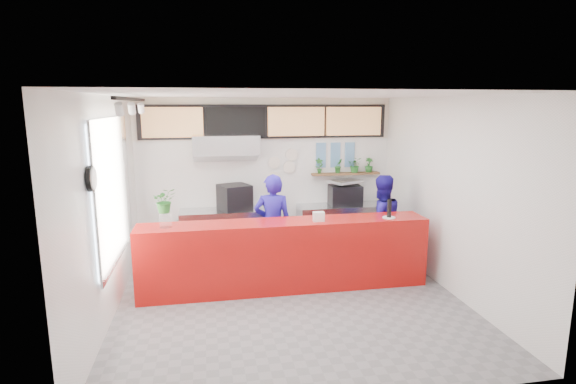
# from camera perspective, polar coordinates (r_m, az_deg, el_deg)

# --- Properties ---
(floor) EXTENTS (5.00, 5.00, 0.00)m
(floor) POSITION_cam_1_polar(r_m,az_deg,el_deg) (6.94, 0.24, -13.39)
(floor) COLOR slate
(floor) RESTS_ON ground
(ceiling) EXTENTS (5.00, 5.00, 0.00)m
(ceiling) POSITION_cam_1_polar(r_m,az_deg,el_deg) (6.32, 0.27, 12.21)
(ceiling) COLOR silver
(wall_back) EXTENTS (5.00, 0.00, 5.00)m
(wall_back) POSITION_cam_1_polar(r_m,az_deg,el_deg) (8.90, -2.74, 2.16)
(wall_back) COLOR white
(wall_back) RESTS_ON ground
(wall_left) EXTENTS (0.00, 5.00, 5.00)m
(wall_left) POSITION_cam_1_polar(r_m,az_deg,el_deg) (6.50, -21.97, -1.96)
(wall_left) COLOR white
(wall_left) RESTS_ON ground
(wall_right) EXTENTS (0.00, 5.00, 5.00)m
(wall_right) POSITION_cam_1_polar(r_m,az_deg,el_deg) (7.35, 19.79, -0.38)
(wall_right) COLOR white
(wall_right) RESTS_ON ground
(service_counter) EXTENTS (4.50, 0.60, 1.10)m
(service_counter) POSITION_cam_1_polar(r_m,az_deg,el_deg) (7.10, -0.36, -8.03)
(service_counter) COLOR #AA0F0C
(service_counter) RESTS_ON ground
(cream_band) EXTENTS (5.00, 0.02, 0.80)m
(cream_band) POSITION_cam_1_polar(r_m,az_deg,el_deg) (8.79, -2.80, 9.25)
(cream_band) COLOR beige
(cream_band) RESTS_ON wall_back
(prep_bench) EXTENTS (1.80, 0.60, 0.90)m
(prep_bench) POSITION_cam_1_polar(r_m,az_deg,el_deg) (8.76, -7.62, -5.11)
(prep_bench) COLOR #B2B5BA
(prep_bench) RESTS_ON ground
(panini_oven) EXTENTS (0.69, 0.69, 0.48)m
(panini_oven) POSITION_cam_1_polar(r_m,az_deg,el_deg) (8.60, -6.81, -0.66)
(panini_oven) COLOR black
(panini_oven) RESTS_ON prep_bench
(extraction_hood) EXTENTS (1.20, 0.70, 0.35)m
(extraction_hood) POSITION_cam_1_polar(r_m,az_deg,el_deg) (8.40, -7.90, 6.01)
(extraction_hood) COLOR #B2B5BA
(extraction_hood) RESTS_ON ceiling
(hood_lip) EXTENTS (1.20, 0.69, 0.31)m
(hood_lip) POSITION_cam_1_polar(r_m,az_deg,el_deg) (8.42, -7.86, 4.65)
(hood_lip) COLOR #B2B5BA
(hood_lip) RESTS_ON ceiling
(right_bench) EXTENTS (1.80, 0.60, 0.90)m
(right_bench) POSITION_cam_1_polar(r_m,az_deg,el_deg) (9.15, 6.95, -4.39)
(right_bench) COLOR #B2B5BA
(right_bench) RESTS_ON ground
(espresso_machine) EXTENTS (0.63, 0.46, 0.40)m
(espresso_machine) POSITION_cam_1_polar(r_m,az_deg,el_deg) (9.01, 7.26, -0.40)
(espresso_machine) COLOR black
(espresso_machine) RESTS_ON right_bench
(espresso_tray) EXTENTS (0.71, 0.62, 0.05)m
(espresso_tray) POSITION_cam_1_polar(r_m,az_deg,el_deg) (8.96, 7.31, 1.35)
(espresso_tray) COLOR #B6B7BE
(espresso_tray) RESTS_ON espresso_machine
(herb_shelf) EXTENTS (1.40, 0.18, 0.04)m
(herb_shelf) POSITION_cam_1_polar(r_m,az_deg,el_deg) (9.15, 7.33, 2.33)
(herb_shelf) COLOR brown
(herb_shelf) RESTS_ON wall_back
(menu_board_far_left) EXTENTS (1.10, 0.10, 0.55)m
(menu_board_far_left) POSITION_cam_1_polar(r_m,az_deg,el_deg) (8.62, -14.44, 8.56)
(menu_board_far_left) COLOR tan
(menu_board_far_left) RESTS_ON wall_back
(menu_board_mid_left) EXTENTS (1.10, 0.10, 0.55)m
(menu_board_mid_left) POSITION_cam_1_polar(r_m,az_deg,el_deg) (8.62, -6.63, 8.83)
(menu_board_mid_left) COLOR black
(menu_board_mid_left) RESTS_ON wall_back
(menu_board_mid_right) EXTENTS (1.10, 0.10, 0.55)m
(menu_board_mid_right) POSITION_cam_1_polar(r_m,az_deg,el_deg) (8.77, 1.04, 8.94)
(menu_board_mid_right) COLOR tan
(menu_board_mid_right) RESTS_ON wall_back
(menu_board_far_right) EXTENTS (1.10, 0.10, 0.55)m
(menu_board_far_right) POSITION_cam_1_polar(r_m,az_deg,el_deg) (9.08, 8.32, 8.89)
(menu_board_far_right) COLOR tan
(menu_board_far_right) RESTS_ON wall_back
(soffit) EXTENTS (4.80, 0.04, 0.65)m
(soffit) POSITION_cam_1_polar(r_m,az_deg,el_deg) (8.76, -2.77, 8.92)
(soffit) COLOR black
(soffit) RESTS_ON wall_back
(window_pane) EXTENTS (0.04, 2.20, 1.90)m
(window_pane) POSITION_cam_1_polar(r_m,az_deg,el_deg) (6.74, -21.35, 0.27)
(window_pane) COLOR silver
(window_pane) RESTS_ON wall_left
(window_frame) EXTENTS (0.03, 2.30, 2.00)m
(window_frame) POSITION_cam_1_polar(r_m,az_deg,el_deg) (6.74, -21.19, 0.28)
(window_frame) COLOR #B2B5BA
(window_frame) RESTS_ON wall_left
(wall_clock_rim) EXTENTS (0.05, 0.30, 0.30)m
(wall_clock_rim) POSITION_cam_1_polar(r_m,az_deg,el_deg) (5.53, -23.78, 1.56)
(wall_clock_rim) COLOR black
(wall_clock_rim) RESTS_ON wall_left
(wall_clock_face) EXTENTS (0.02, 0.26, 0.26)m
(wall_clock_face) POSITION_cam_1_polar(r_m,az_deg,el_deg) (5.52, -23.47, 1.57)
(wall_clock_face) COLOR white
(wall_clock_face) RESTS_ON wall_left
(track_rail) EXTENTS (0.05, 2.40, 0.04)m
(track_rail) POSITION_cam_1_polar(r_m,az_deg,el_deg) (6.28, -19.29, 11.07)
(track_rail) COLOR black
(track_rail) RESTS_ON ceiling
(dec_plate_a) EXTENTS (0.24, 0.03, 0.24)m
(dec_plate_a) POSITION_cam_1_polar(r_m,az_deg,el_deg) (8.85, -1.76, 3.75)
(dec_plate_a) COLOR silver
(dec_plate_a) RESTS_ON wall_back
(dec_plate_b) EXTENTS (0.24, 0.03, 0.24)m
(dec_plate_b) POSITION_cam_1_polar(r_m,az_deg,el_deg) (8.92, 0.15, 3.16)
(dec_plate_b) COLOR silver
(dec_plate_b) RESTS_ON wall_back
(dec_plate_c) EXTENTS (0.24, 0.03, 0.24)m
(dec_plate_c) POSITION_cam_1_polar(r_m,az_deg,el_deg) (8.90, -1.75, 1.84)
(dec_plate_c) COLOR silver
(dec_plate_c) RESTS_ON wall_back
(dec_plate_d) EXTENTS (0.24, 0.03, 0.24)m
(dec_plate_d) POSITION_cam_1_polar(r_m,az_deg,el_deg) (8.90, 0.47, 4.77)
(dec_plate_d) COLOR silver
(dec_plate_d) RESTS_ON wall_back
(photo_frame_a) EXTENTS (0.20, 0.02, 0.25)m
(photo_frame_a) POSITION_cam_1_polar(r_m,az_deg,el_deg) (9.03, 4.21, 5.47)
(photo_frame_a) COLOR #598CBF
(photo_frame_a) RESTS_ON wall_back
(photo_frame_b) EXTENTS (0.20, 0.02, 0.25)m
(photo_frame_b) POSITION_cam_1_polar(r_m,az_deg,el_deg) (9.11, 6.05, 5.48)
(photo_frame_b) COLOR #598CBF
(photo_frame_b) RESTS_ON wall_back
(photo_frame_c) EXTENTS (0.20, 0.02, 0.25)m
(photo_frame_c) POSITION_cam_1_polar(r_m,az_deg,el_deg) (9.20, 7.85, 5.50)
(photo_frame_c) COLOR #598CBF
(photo_frame_c) RESTS_ON wall_back
(photo_frame_d) EXTENTS (0.20, 0.02, 0.25)m
(photo_frame_d) POSITION_cam_1_polar(r_m,az_deg,el_deg) (9.05, 4.19, 3.89)
(photo_frame_d) COLOR #598CBF
(photo_frame_d) RESTS_ON wall_back
(photo_frame_e) EXTENTS (0.20, 0.02, 0.25)m
(photo_frame_e) POSITION_cam_1_polar(r_m,az_deg,el_deg) (9.13, 6.02, 3.92)
(photo_frame_e) COLOR #598CBF
(photo_frame_e) RESTS_ON wall_back
(photo_frame_f) EXTENTS (0.20, 0.02, 0.25)m
(photo_frame_f) POSITION_cam_1_polar(r_m,az_deg,el_deg) (9.22, 7.81, 3.95)
(photo_frame_f) COLOR #598CBF
(photo_frame_f) RESTS_ON wall_back
(staff_center) EXTENTS (0.70, 0.53, 1.74)m
(staff_center) POSITION_cam_1_polar(r_m,az_deg,el_deg) (7.61, -1.94, -4.21)
(staff_center) COLOR #1F148F
(staff_center) RESTS_ON ground
(staff_right) EXTENTS (0.87, 0.71, 1.68)m
(staff_right) POSITION_cam_1_polar(r_m,az_deg,el_deg) (8.10, 11.66, -3.74)
(staff_right) COLOR #1F148F
(staff_right) RESTS_ON ground
(herb_a) EXTENTS (0.17, 0.13, 0.31)m
(herb_a) POSITION_cam_1_polar(r_m,az_deg,el_deg) (8.97, 3.99, 3.35)
(herb_a) COLOR #246825
(herb_a) RESTS_ON herb_shelf
(herb_b) EXTENTS (0.19, 0.17, 0.29)m
(herb_b) POSITION_cam_1_polar(r_m,az_deg,el_deg) (9.08, 6.43, 3.34)
(herb_b) COLOR #246825
(herb_b) RESTS_ON herb_shelf
(herb_c) EXTENTS (0.34, 0.31, 0.31)m
(herb_c) POSITION_cam_1_polar(r_m,az_deg,el_deg) (9.19, 8.53, 3.43)
(herb_c) COLOR #246825
(herb_c) RESTS_ON herb_shelf
(herb_d) EXTENTS (0.18, 0.16, 0.29)m
(herb_d) POSITION_cam_1_polar(r_m,az_deg,el_deg) (9.29, 10.23, 3.40)
(herb_d) COLOR #246825
(herb_d) RESTS_ON herb_shelf
(glass_vase) EXTENTS (0.24, 0.24, 0.22)m
(glass_vase) POSITION_cam_1_polar(r_m,az_deg,el_deg) (6.83, -15.28, -3.43)
(glass_vase) COLOR white
(glass_vase) RESTS_ON service_counter
(basil_vase) EXTENTS (0.39, 0.35, 0.37)m
(basil_vase) POSITION_cam_1_polar(r_m,az_deg,el_deg) (6.76, -15.40, -1.04)
(basil_vase) COLOR #246825
(basil_vase) RESTS_ON glass_vase
(napkin_holder) EXTENTS (0.17, 0.11, 0.15)m
(napkin_holder) POSITION_cam_1_polar(r_m,az_deg,el_deg) (6.94, 3.92, -3.13)
(napkin_holder) COLOR white
(napkin_holder) RESTS_ON service_counter
(white_plate) EXTENTS (0.21, 0.21, 0.02)m
(white_plate) POSITION_cam_1_polar(r_m,az_deg,el_deg) (7.32, 12.69, -3.18)
(white_plate) COLOR white
(white_plate) RESTS_ON service_counter
(pepper_mill) EXTENTS (0.07, 0.07, 0.28)m
(pepper_mill) POSITION_cam_1_polar(r_m,az_deg,el_deg) (7.28, 12.74, -2.05)
(pepper_mill) COLOR black
(pepper_mill) RESTS_ON white_plate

